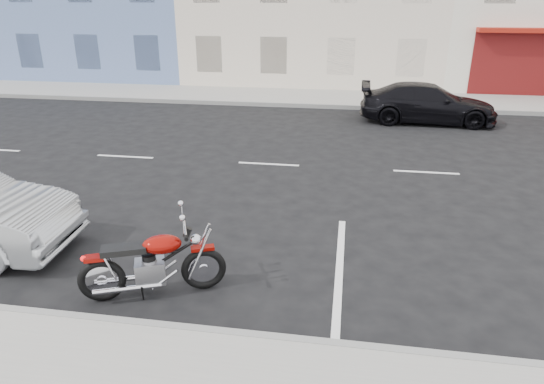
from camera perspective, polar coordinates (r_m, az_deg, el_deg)
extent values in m
plane|color=black|center=(12.57, 8.64, 2.79)|extent=(120.00, 120.00, 0.00)
cube|color=gray|center=(21.56, -4.52, 11.29)|extent=(80.00, 3.40, 0.15)
cube|color=gray|center=(19.94, -5.67, 10.38)|extent=(80.00, 0.12, 0.16)
torus|color=black|center=(7.45, -2.21, -8.48)|extent=(0.66, 0.35, 0.67)
torus|color=black|center=(7.38, -13.52, -9.49)|extent=(0.66, 0.35, 0.67)
cube|color=#7B0904|center=(7.28, -2.25, -6.10)|extent=(0.36, 0.25, 0.05)
cube|color=#7B0904|center=(7.19, -14.10, -7.00)|extent=(0.34, 0.26, 0.06)
cube|color=gray|center=(7.34, -8.20, -8.66)|extent=(0.50, 0.43, 0.34)
ellipsoid|color=#7B0904|center=(7.15, -6.78, -5.62)|extent=(0.64, 0.52, 0.27)
cube|color=black|center=(7.14, -11.03, -6.12)|extent=(0.67, 0.47, 0.09)
cylinder|color=silver|center=(7.08, -4.13, -3.72)|extent=(0.29, 0.66, 0.04)
sphere|color=silver|center=(7.19, -2.97, -5.12)|extent=(0.17, 0.17, 0.17)
cylinder|color=silver|center=(7.30, -10.66, -10.51)|extent=(0.91, 0.42, 0.08)
cylinder|color=silver|center=(7.54, -10.76, -9.38)|extent=(0.91, 0.42, 0.08)
cylinder|color=silver|center=(7.29, -2.63, -6.49)|extent=(0.38, 0.18, 0.79)
cylinder|color=black|center=(7.27, -6.54, -7.35)|extent=(0.77, 0.34, 0.49)
imported|color=black|center=(17.78, 17.82, 9.92)|extent=(4.61, 1.96, 1.33)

